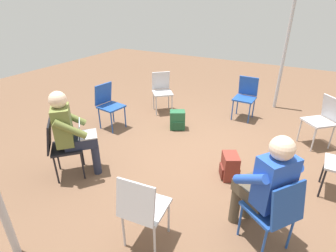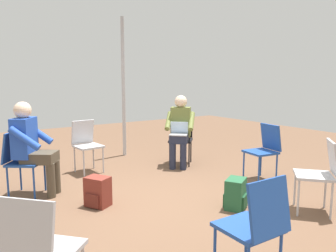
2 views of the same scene
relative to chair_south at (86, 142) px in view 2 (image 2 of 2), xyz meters
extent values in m
plane|color=brown|center=(-0.22, 1.84, -0.50)|extent=(14.00, 14.00, 0.00)
cube|color=#B7B7BC|center=(-0.01, 0.07, -0.06)|extent=(0.44, 0.44, 0.03)
cylinder|color=#B7B7BC|center=(-0.19, 0.22, -0.29)|extent=(0.02, 0.02, 0.42)
cylinder|color=#B7B7BC|center=(0.14, 0.26, -0.29)|extent=(0.02, 0.02, 0.42)
cylinder|color=#B7B7BC|center=(-0.16, -0.11, -0.29)|extent=(0.02, 0.02, 0.42)
cylinder|color=#B7B7BC|center=(0.18, -0.08, -0.29)|extent=(0.02, 0.02, 0.42)
cube|color=#B7B7BC|center=(0.01, -0.12, 0.15)|extent=(0.39, 0.13, 0.40)
cube|color=#B7B7BC|center=(1.40, 3.07, -0.06)|extent=(0.57, 0.57, 0.03)
cube|color=#B7B7BC|center=(1.54, 3.20, 0.15)|extent=(0.33, 0.34, 0.40)
cube|color=#B7B7BC|center=(-1.56, 3.07, -0.06)|extent=(0.56, 0.56, 0.03)
cylinder|color=#B7B7BC|center=(-1.32, 3.05, -0.29)|extent=(0.02, 0.02, 0.42)
cylinder|color=#B7B7BC|center=(-1.57, 2.83, -0.29)|extent=(0.02, 0.02, 0.42)
cylinder|color=#B7B7BC|center=(-1.54, 3.31, -0.29)|extent=(0.02, 0.02, 0.42)
cylinder|color=#B7B7BC|center=(-1.80, 3.08, -0.29)|extent=(0.02, 0.02, 0.42)
cube|color=#B7B7BC|center=(-1.68, 3.21, 0.15)|extent=(0.35, 0.32, 0.40)
cylinder|color=black|center=(1.55, 2.00, -0.29)|extent=(0.02, 0.02, 0.42)
cube|color=black|center=(-1.57, 0.49, -0.06)|extent=(0.57, 0.57, 0.03)
cylinder|color=black|center=(-1.57, 0.73, -0.29)|extent=(0.02, 0.02, 0.42)
cylinder|color=black|center=(-1.33, 0.50, -0.29)|extent=(0.02, 0.02, 0.42)
cylinder|color=black|center=(-1.81, 0.48, -0.29)|extent=(0.02, 0.02, 0.42)
cylinder|color=black|center=(-1.56, 0.25, -0.29)|extent=(0.02, 0.02, 0.42)
cube|color=black|center=(-1.70, 0.35, 0.15)|extent=(0.34, 0.33, 0.40)
cube|color=#1E4799|center=(1.05, 0.62, -0.06)|extent=(0.56, 0.56, 0.03)
cylinder|color=#1E4799|center=(0.81, 0.58, -0.29)|extent=(0.02, 0.02, 0.42)
cylinder|color=#1E4799|center=(1.01, 0.85, -0.29)|extent=(0.02, 0.02, 0.42)
cylinder|color=#1E4799|center=(1.09, 0.38, -0.29)|extent=(0.02, 0.02, 0.42)
cylinder|color=#1E4799|center=(1.29, 0.65, -0.29)|extent=(0.02, 0.02, 0.42)
cube|color=#1E4799|center=(1.20, 0.50, 0.15)|extent=(0.30, 0.36, 0.40)
cube|color=#1E4799|center=(-2.00, 1.93, -0.06)|extent=(0.45, 0.45, 0.03)
cylinder|color=#1E4799|center=(-1.81, 2.07, -0.29)|extent=(0.02, 0.02, 0.42)
cylinder|color=#1E4799|center=(-1.86, 1.73, -0.29)|extent=(0.02, 0.02, 0.42)
cylinder|color=#1E4799|center=(-2.15, 2.12, -0.29)|extent=(0.02, 0.02, 0.42)
cylinder|color=#1E4799|center=(-2.19, 1.78, -0.29)|extent=(0.02, 0.02, 0.42)
cube|color=#1E4799|center=(-2.19, 1.95, 0.15)|extent=(0.15, 0.39, 0.40)
cube|color=#1E4799|center=(0.06, 3.56, -0.06)|extent=(0.41, 0.41, 0.03)
cylinder|color=#1E4799|center=(0.23, 3.38, -0.29)|extent=(0.02, 0.02, 0.42)
cylinder|color=#1E4799|center=(-0.11, 3.39, -0.29)|extent=(0.02, 0.02, 0.42)
cube|color=#1E4799|center=(0.07, 3.75, 0.15)|extent=(0.38, 0.10, 0.40)
cylinder|color=#23283D|center=(-1.39, 0.81, -0.27)|extent=(0.11, 0.11, 0.45)
cylinder|color=#23283D|center=(-1.26, 0.69, -0.27)|extent=(0.11, 0.11, 0.45)
cube|color=#23283D|center=(-1.44, 0.63, 0.01)|extent=(0.51, 0.51, 0.14)
cube|color=olive|center=(-1.57, 0.49, 0.27)|extent=(0.40, 0.39, 0.52)
sphere|color=beige|center=(-1.57, 0.49, 0.63)|extent=(0.22, 0.22, 0.22)
cylinder|color=olive|center=(-1.64, 0.70, 0.30)|extent=(0.34, 0.35, 0.31)
cylinder|color=olive|center=(-1.35, 0.42, 0.30)|extent=(0.34, 0.35, 0.31)
cube|color=#9EA0A5|center=(-1.36, 0.71, 0.09)|extent=(0.37, 0.37, 0.02)
cube|color=#B2D1F2|center=(-1.44, 0.63, 0.20)|extent=(0.25, 0.24, 0.20)
cylinder|color=#4C4233|center=(0.71, 0.75, -0.27)|extent=(0.11, 0.11, 0.45)
cylinder|color=#4C4233|center=(0.81, 0.90, -0.27)|extent=(0.11, 0.11, 0.45)
cube|color=#4C4233|center=(0.90, 0.73, 0.01)|extent=(0.52, 0.49, 0.14)
cube|color=blue|center=(1.05, 0.62, 0.27)|extent=(0.38, 0.40, 0.52)
sphere|color=beige|center=(1.05, 0.62, 0.63)|extent=(0.22, 0.22, 0.22)
cylinder|color=blue|center=(0.85, 0.51, 0.30)|extent=(0.37, 0.31, 0.31)
cylinder|color=blue|center=(1.09, 0.84, 0.30)|extent=(0.37, 0.31, 0.31)
cube|color=maroon|center=(0.42, 1.51, -0.32)|extent=(0.31, 0.34, 0.36)
cube|color=maroon|center=(0.42, 1.51, -0.40)|extent=(0.31, 0.29, 0.16)
cube|color=#235B38|center=(-0.90, 2.50, -0.32)|extent=(0.34, 0.31, 0.36)
cube|color=#1C492C|center=(-0.90, 2.50, -0.40)|extent=(0.29, 0.31, 0.16)
cylinder|color=#B2B2B7|center=(-1.04, -0.70, 0.85)|extent=(0.07, 0.07, 2.70)
camera|label=1|loc=(1.13, -1.52, 1.79)|focal=28.00mm
camera|label=2|loc=(1.85, 5.13, 1.04)|focal=35.00mm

